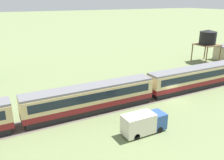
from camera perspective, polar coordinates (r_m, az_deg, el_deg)
name	(u,v)px	position (r m, az deg, el deg)	size (l,w,h in m)	color
ground_plane	(172,99)	(39.54, 14.32, -4.48)	(600.00, 600.00, 0.00)	#707F51
passenger_train	(93,97)	(33.47, -4.62, -4.15)	(98.77, 2.88, 4.02)	maroon
railway_track	(145,100)	(38.41, 7.89, -4.74)	(152.03, 3.60, 0.04)	#665B51
water_tower	(208,38)	(64.25, 22.04, 9.39)	(5.20, 5.20, 8.15)	brown
delivery_truck_blue	(143,123)	(28.91, 7.58, -10.20)	(5.51, 2.10, 2.57)	#2D519E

